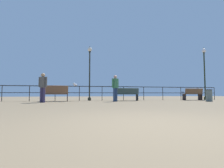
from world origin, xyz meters
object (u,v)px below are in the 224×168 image
lamppost_right (204,68)px  person_by_bench (43,86)px  bench_near_left (56,93)px  person_at_railing (115,86)px  lamppost_center (90,68)px  bench_far_right (193,93)px  seagull_on_rail (75,85)px  bench_near_right (127,93)px  trash_bin (209,95)px

lamppost_right → person_by_bench: size_ratio=2.77×
bench_near_left → person_at_railing: person_at_railing is taller
lamppost_center → lamppost_right: size_ratio=0.89×
bench_far_right → seagull_on_rail: (-8.97, 0.83, 0.63)m
bench_near_right → lamppost_center: lamppost_center is taller
bench_far_right → trash_bin: (-0.45, -2.05, -0.13)m
lamppost_center → trash_bin: bearing=-22.3°
bench_far_right → trash_bin: size_ratio=1.95×
lamppost_center → person_by_bench: size_ratio=2.46×
lamppost_right → bench_near_left: bearing=-175.1°
seagull_on_rail → trash_bin: seagull_on_rail is taller
person_by_bench → trash_bin: (10.29, -0.75, -0.56)m
person_by_bench → person_at_railing: (4.27, 0.35, 0.02)m
bench_near_left → seagull_on_rail: 1.59m
bench_near_left → person_by_bench: bearing=-113.4°
bench_far_right → lamppost_right: 3.23m
trash_bin → seagull_on_rail: bearing=161.3°
lamppost_right → person_by_bench: lamppost_right is taller
bench_far_right → seagull_on_rail: 9.03m
bench_near_left → trash_bin: 9.94m
bench_far_right → bench_near_left: bearing=-179.9°
seagull_on_rail → person_at_railing: bearing=-35.4°
person_at_railing → trash_bin: bearing=-10.3°
person_by_bench → seagull_on_rail: size_ratio=4.30×
person_by_bench → person_at_railing: person_at_railing is taller
trash_bin → lamppost_center: bearing=157.7°
lamppost_right → person_by_bench: bearing=-169.7°
lamppost_center → bench_near_right: bearing=-21.8°
lamppost_center → trash_bin: 8.33m
bench_near_left → person_at_railing: bearing=-14.2°
bench_near_right → lamppost_center: size_ratio=0.40×
bench_near_right → bench_far_right: size_ratio=1.08×
person_at_railing → trash_bin: 6.14m
bench_near_left → bench_near_right: (4.81, 0.01, -0.05)m
lamppost_right → person_at_railing: 8.94m
lamppost_center → seagull_on_rail: size_ratio=10.56×
trash_bin → person_at_railing: bearing=169.7°
lamppost_center → trash_bin: lamppost_center is taller
bench_far_right → trash_bin: bearing=-102.3°
bench_far_right → seagull_on_rail: seagull_on_rail is taller
person_by_bench → trash_bin: 10.33m
bench_near_left → bench_far_right: (10.18, 0.01, -0.04)m
person_at_railing → trash_bin: (6.02, -1.10, -0.58)m
person_by_bench → trash_bin: size_ratio=2.14×
bench_far_right → seagull_on_rail: bearing=174.7°
person_by_bench → seagull_on_rail: bearing=50.4°
lamppost_center → seagull_on_rail: bearing=-169.4°
bench_near_left → bench_near_right: 4.81m
trash_bin → bench_near_right: bearing=157.4°
person_by_bench → bench_near_left: bearing=66.6°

